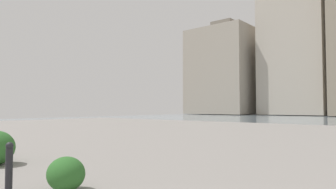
{
  "coord_description": "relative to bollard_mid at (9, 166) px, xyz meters",
  "views": [
    {
      "loc": [
        -0.06,
        1.61,
        1.47
      ],
      "look_at": [
        7.73,
        -7.52,
        2.0
      ],
      "focal_mm": 32.04,
      "sensor_mm": 36.0,
      "label": 1
    }
  ],
  "objects": [
    {
      "name": "shrub_round",
      "position": [
        -0.73,
        -0.67,
        -0.15
      ],
      "size": [
        0.71,
        0.64,
        0.6
      ],
      "color": "#2D6628",
      "rests_on": "ground"
    },
    {
      "name": "building_annex",
      "position": [
        15.24,
        -66.08,
        17.75
      ],
      "size": [
        13.18,
        13.88,
        36.4
      ],
      "color": "#B2A899",
      "rests_on": "ground"
    },
    {
      "name": "bollard_mid",
      "position": [
        0.0,
        0.0,
        0.0
      ],
      "size": [
        0.13,
        0.13,
        0.86
      ],
      "color": "#232328",
      "rests_on": "ground"
    },
    {
      "name": "building_highrise",
      "position": [
        31.4,
        -63.22,
        9.89
      ],
      "size": [
        15.07,
        15.36,
        22.74
      ],
      "color": "#9E9384",
      "rests_on": "ground"
    }
  ]
}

